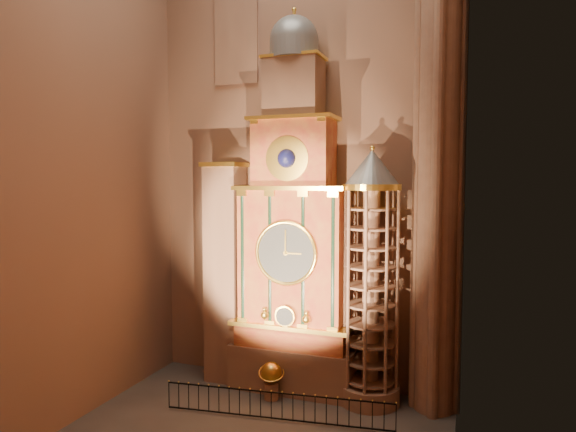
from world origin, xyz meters
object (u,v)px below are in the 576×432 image
at_px(stair_turret, 371,279).
at_px(iron_railing, 277,406).
at_px(portrait_tower, 225,271).
at_px(astronomical_clock, 294,242).
at_px(celestial_globe, 271,377).

xyz_separation_m(stair_turret, iron_railing, (-3.08, -2.90, -4.67)).
relative_size(portrait_tower, iron_railing, 1.13).
distance_m(astronomical_clock, stair_turret, 3.78).
xyz_separation_m(portrait_tower, iron_railing, (3.82, -3.18, -4.55)).
height_order(portrait_tower, celestial_globe, portrait_tower).
bearing_deg(iron_railing, portrait_tower, 140.19).
height_order(stair_turret, celestial_globe, stair_turret).
height_order(stair_turret, iron_railing, stair_turret).
bearing_deg(stair_turret, portrait_tower, 177.67).
relative_size(astronomical_clock, stair_turret, 1.55).
relative_size(astronomical_clock, iron_railing, 1.84).
bearing_deg(celestial_globe, portrait_tower, 154.21).
bearing_deg(iron_railing, stair_turret, 43.22).
distance_m(stair_turret, iron_railing, 6.31).
xyz_separation_m(portrait_tower, stair_turret, (6.90, -0.28, 0.12)).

